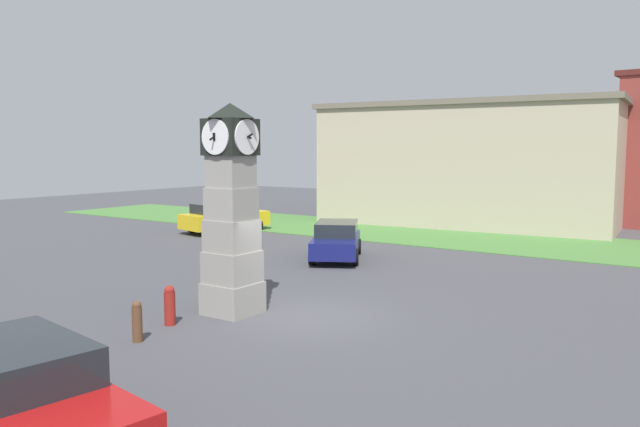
# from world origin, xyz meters

# --- Properties ---
(ground_plane) EXTENTS (87.36, 87.36, 0.00)m
(ground_plane) POSITION_xyz_m (0.00, 0.00, 0.00)
(ground_plane) COLOR #424247
(clock_tower) EXTENTS (1.48, 1.48, 5.52)m
(clock_tower) POSITION_xyz_m (-1.79, -0.87, 2.62)
(clock_tower) COLOR gray
(clock_tower) RESTS_ON ground_plane
(bollard_near_tower) EXTENTS (0.28, 0.28, 0.99)m
(bollard_near_tower) POSITION_xyz_m (-2.33, -2.58, 0.50)
(bollard_near_tower) COLOR maroon
(bollard_near_tower) RESTS_ON ground_plane
(bollard_mid_row) EXTENTS (0.23, 0.23, 0.94)m
(bollard_mid_row) POSITION_xyz_m (-1.91, -3.92, 0.48)
(bollard_mid_row) COLOR brown
(bollard_mid_row) RESTS_ON ground_plane
(car_by_building) EXTENTS (4.74, 2.45, 1.50)m
(car_by_building) POSITION_xyz_m (0.67, -8.08, 0.77)
(car_by_building) COLOR #A51111
(car_by_building) RESTS_ON ground_plane
(car_far_lot) EXTENTS (3.51, 4.51, 1.46)m
(car_far_lot) POSITION_xyz_m (-4.00, 7.60, 0.75)
(car_far_lot) COLOR navy
(car_far_lot) RESTS_ON ground_plane
(car_end_of_row) EXTENTS (2.82, 4.84, 1.53)m
(car_end_of_row) POSITION_xyz_m (-13.23, 11.01, 0.79)
(car_end_of_row) COLOR gold
(car_end_of_row) RESTS_ON ground_plane
(warehouse_blue_far) EXTENTS (17.29, 11.80, 6.97)m
(warehouse_blue_far) POSITION_xyz_m (-4.14, 23.21, 3.49)
(warehouse_blue_far) COLOR #B7A88E
(warehouse_blue_far) RESTS_ON ground_plane
(grass_verge_far) EXTENTS (52.41, 7.56, 0.04)m
(grass_verge_far) POSITION_xyz_m (-3.20, 16.02, 0.02)
(grass_verge_far) COLOR #477A38
(grass_verge_far) RESTS_ON ground_plane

